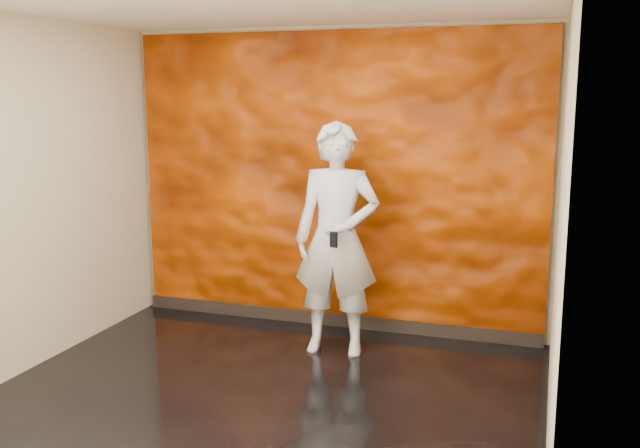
# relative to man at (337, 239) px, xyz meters

# --- Properties ---
(room) EXTENTS (4.02, 4.02, 2.81)m
(room) POSITION_rel_man_xyz_m (-0.24, -1.29, 0.41)
(room) COLOR black
(room) RESTS_ON ground
(feature_wall) EXTENTS (3.90, 0.06, 2.75)m
(feature_wall) POSITION_rel_man_xyz_m (-0.24, 0.67, 0.39)
(feature_wall) COLOR #C24600
(feature_wall) RESTS_ON ground
(baseboard) EXTENTS (3.90, 0.04, 0.12)m
(baseboard) POSITION_rel_man_xyz_m (-0.24, 0.63, -0.93)
(baseboard) COLOR black
(baseboard) RESTS_ON ground
(man) EXTENTS (0.76, 0.54, 1.97)m
(man) POSITION_rel_man_xyz_m (0.00, 0.00, 0.00)
(man) COLOR #9DA1AB
(man) RESTS_ON ground
(phone) EXTENTS (0.07, 0.03, 0.13)m
(phone) POSITION_rel_man_xyz_m (0.06, -0.28, 0.06)
(phone) COLOR black
(phone) RESTS_ON man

